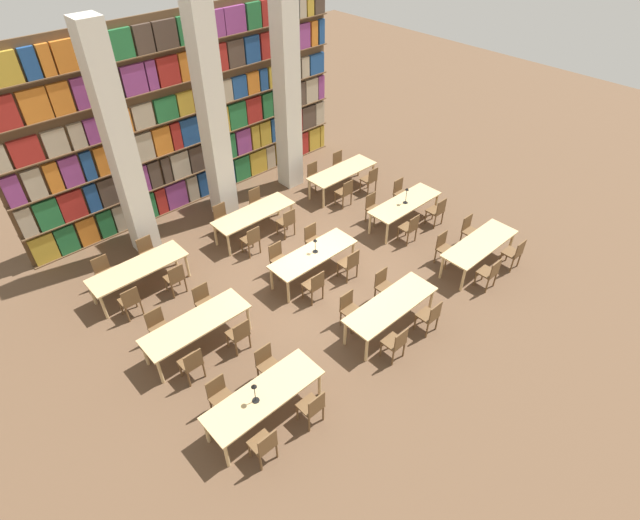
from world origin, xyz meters
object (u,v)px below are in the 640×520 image
chair_18 (350,263)px  chair_33 (315,175)px  reading_table_1 (391,306)px  reading_table_8 (342,172)px  chair_12 (192,363)px  reading_table_2 (480,245)px  pillar_right (287,94)px  chair_28 (251,239)px  chair_17 (279,258)px  chair_19 (313,239)px  chair_9 (444,247)px  chair_8 (490,272)px  chair_27 (148,252)px  reading_table_5 (405,204)px  chair_10 (514,253)px  desk_lamp_0 (254,390)px  chair_25 (105,272)px  chair_16 (314,285)px  pillar_center (212,119)px  chair_26 (175,278)px  chair_5 (350,309)px  chair_0 (264,444)px  chair_21 (373,207)px  chair_30 (287,221)px  reading_table_6 (138,269)px  reading_table_0 (264,396)px  desk_lamp_2 (407,193)px  chair_15 (205,301)px  chair_4 (396,342)px  chair_13 (159,327)px  chair_2 (312,407)px  chair_1 (220,396)px  chair_31 (257,202)px  chair_7 (384,285)px  chair_32 (345,192)px  chair_22 (437,211)px  reading_table_3 (196,325)px  chair_6 (430,316)px  chair_34 (370,179)px  chair_24 (130,301)px  chair_20 (410,228)px  reading_table_7 (254,215)px

chair_18 → chair_33: (2.33, 3.89, 0.00)m
reading_table_1 → reading_table_8: bearing=55.7°
chair_12 → reading_table_2: bearing=-13.9°
pillar_right → chair_28: 4.65m
chair_17 → chair_19: same height
chair_9 → chair_17: 4.37m
chair_8 → chair_27: 8.73m
chair_17 → reading_table_5: 4.20m
chair_10 → chair_33: bearing=99.8°
chair_8 → chair_17: same height
desk_lamp_0 → reading_table_1: (3.77, -0.01, -0.40)m
chair_25 → chair_18: bearing=140.6°
chair_16 → chair_17: (0.00, 1.38, 0.00)m
pillar_center → chair_27: 3.95m
chair_26 → chair_5: bearing=-56.8°
chair_0 → reading_table_2: size_ratio=0.38×
reading_table_5 → chair_21: bearing=130.7°
pillar_center → chair_30: (0.62, -2.22, -2.51)m
reading_table_6 → chair_28: (2.90, -0.69, -0.18)m
reading_table_0 → desk_lamp_2: size_ratio=4.80×
chair_15 → reading_table_8: (6.35, 1.89, 0.18)m
reading_table_0 → chair_9: size_ratio=2.65×
chair_17 → reading_table_6: (-2.92, 1.82, 0.18)m
chair_4 → reading_table_6: 6.45m
chair_17 → chair_21: 3.54m
chair_9 → chair_13: same height
chair_2 → reading_table_2: bearing=5.2°
chair_1 → chair_31: 6.84m
chair_7 → chair_25: bearing=-46.7°
chair_15 → chair_25: 2.86m
reading_table_1 → chair_32: bearing=56.5°
chair_15 → chair_31: bearing=-143.6°
desk_lamp_0 → chair_8: (6.61, -0.78, -0.58)m
chair_2 → chair_17: (2.32, 3.88, 0.00)m
chair_2 → chair_22: size_ratio=1.00×
chair_28 → chair_21: bearing=-18.1°
chair_9 → chair_27: 7.76m
reading_table_3 → reading_table_1: bearing=-34.9°
pillar_right → chair_6: pillar_right is taller
chair_7 → chair_13: size_ratio=1.00×
chair_10 → chair_34: (0.00, 5.12, 0.00)m
chair_15 → chair_18: same height
chair_12 → chair_0: bearing=-90.5°
reading_table_2 → chair_8: 0.90m
chair_24 → chair_17: bearing=-17.8°
chair_20 → chair_27: bearing=146.3°
desk_lamp_2 → reading_table_5: bearing=41.8°
chair_20 → reading_table_7: (-2.95, 3.23, 0.18)m
chair_15 → chair_28: (2.23, 1.19, 0.00)m
reading_table_6 → chair_28: chair_28 is taller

